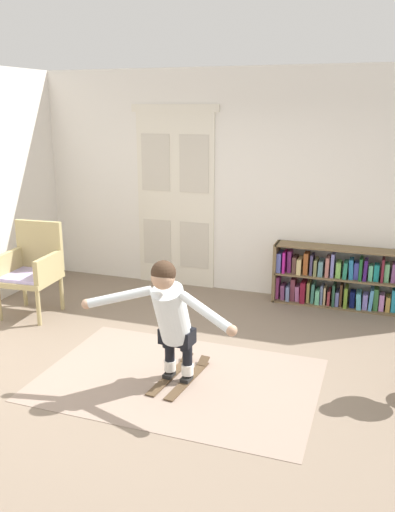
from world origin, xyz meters
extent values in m
plane|color=#7A6958|center=(0.00, 0.00, 0.00)|extent=(7.20, 7.20, 0.00)
cube|color=silver|center=(0.00, 2.60, 1.45)|extent=(6.00, 0.10, 2.90)
cube|color=silver|center=(-1.33, 2.54, 1.18)|extent=(0.55, 0.04, 2.35)
cube|color=beige|center=(-1.33, 2.52, 1.69)|extent=(0.41, 0.01, 0.76)
cube|color=beige|center=(-1.33, 2.52, 0.59)|extent=(0.41, 0.01, 0.64)
cube|color=silver|center=(-0.78, 2.54, 1.18)|extent=(0.55, 0.04, 2.35)
cube|color=beige|center=(-0.78, 2.52, 1.69)|extent=(0.41, 0.01, 0.76)
cube|color=beige|center=(-0.78, 2.52, 0.59)|extent=(0.41, 0.01, 0.64)
cube|color=silver|center=(-1.05, 2.54, 2.40)|extent=(1.22, 0.04, 0.10)
cube|color=gray|center=(-0.01, -0.02, 0.00)|extent=(2.51, 1.69, 0.01)
cube|color=brown|center=(0.39, 2.39, 0.38)|extent=(0.04, 0.30, 0.76)
cube|color=brown|center=(1.18, 2.39, 0.01)|extent=(1.58, 0.30, 0.02)
cube|color=brown|center=(1.18, 2.39, 0.38)|extent=(1.58, 0.30, 0.02)
cube|color=brown|center=(1.18, 2.39, 0.75)|extent=(1.58, 0.30, 0.02)
cube|color=#A73B87|center=(0.43, 2.40, 0.17)|extent=(0.04, 0.17, 0.29)
cube|color=#804173|center=(0.50, 2.40, 0.12)|extent=(0.06, 0.17, 0.19)
cube|color=#6677A7|center=(0.57, 2.39, 0.12)|extent=(0.05, 0.23, 0.19)
cube|color=brown|center=(0.63, 2.39, 0.16)|extent=(0.06, 0.17, 0.29)
cube|color=#AE669C|center=(0.69, 2.40, 0.12)|extent=(0.06, 0.18, 0.20)
cube|color=maroon|center=(0.76, 2.37, 0.16)|extent=(0.06, 0.24, 0.27)
cube|color=tan|center=(0.82, 2.40, 0.15)|extent=(0.04, 0.19, 0.26)
cube|color=#3F8274|center=(0.88, 2.41, 0.15)|extent=(0.04, 0.20, 0.25)
cube|color=#63BD8F|center=(0.94, 2.37, 0.11)|extent=(0.05, 0.20, 0.18)
cube|color=slate|center=(0.99, 2.39, 0.14)|extent=(0.03, 0.20, 0.24)
cube|color=tan|center=(1.03, 2.37, 0.13)|extent=(0.03, 0.16, 0.23)
cube|color=#9C363E|center=(1.08, 2.40, 0.11)|extent=(0.03, 0.22, 0.18)
cube|color=#264F3A|center=(1.14, 2.39, 0.16)|extent=(0.04, 0.24, 0.28)
cube|color=#6C70B9|center=(1.18, 2.40, 0.11)|extent=(0.04, 0.21, 0.18)
cube|color=#4D321F|center=(1.23, 2.41, 0.16)|extent=(0.03, 0.23, 0.29)
cube|color=olive|center=(1.29, 2.37, 0.15)|extent=(0.04, 0.23, 0.26)
cube|color=navy|center=(1.36, 2.39, 0.12)|extent=(0.06, 0.14, 0.20)
cube|color=#54B5CA|center=(1.44, 2.37, 0.12)|extent=(0.07, 0.22, 0.21)
cube|color=#897BD4|center=(1.52, 2.37, 0.12)|extent=(0.06, 0.15, 0.19)
cube|color=#5299D2|center=(1.58, 2.38, 0.15)|extent=(0.06, 0.21, 0.26)
cube|color=#37733C|center=(1.64, 2.39, 0.16)|extent=(0.06, 0.17, 0.27)
cube|color=#BF7CC6|center=(1.71, 2.40, 0.12)|extent=(0.06, 0.16, 0.21)
cube|color=#B18C41|center=(1.78, 2.39, 0.11)|extent=(0.05, 0.17, 0.18)
cube|color=#2DA2CE|center=(1.84, 2.40, 0.16)|extent=(0.05, 0.16, 0.28)
cube|color=#5D67BF|center=(0.44, 2.40, 0.51)|extent=(0.06, 0.24, 0.25)
cube|color=#AF1B8C|center=(0.50, 2.37, 0.52)|extent=(0.03, 0.21, 0.27)
cube|color=#691F5F|center=(0.57, 2.39, 0.53)|extent=(0.05, 0.14, 0.28)
cube|color=#523631|center=(0.63, 2.40, 0.49)|extent=(0.05, 0.21, 0.21)
cube|color=tan|center=(0.70, 2.38, 0.49)|extent=(0.05, 0.23, 0.20)
cube|color=#964D23|center=(0.77, 2.37, 0.53)|extent=(0.06, 0.16, 0.28)
cube|color=#463F69|center=(0.84, 2.39, 0.52)|extent=(0.03, 0.21, 0.26)
cube|color=olive|center=(0.90, 2.38, 0.49)|extent=(0.04, 0.21, 0.20)
cube|color=slate|center=(0.96, 2.39, 0.48)|extent=(0.06, 0.22, 0.19)
cube|color=#AD6962|center=(1.04, 2.38, 0.51)|extent=(0.04, 0.21, 0.25)
cube|color=#7778C5|center=(1.10, 2.41, 0.54)|extent=(0.04, 0.23, 0.30)
cube|color=#76B651|center=(1.17, 2.39, 0.49)|extent=(0.06, 0.18, 0.20)
cube|color=#24795E|center=(1.25, 2.38, 0.49)|extent=(0.05, 0.21, 0.21)
cube|color=teal|center=(1.32, 2.38, 0.51)|extent=(0.06, 0.18, 0.25)
cube|color=#4A4CBD|center=(1.38, 2.40, 0.49)|extent=(0.06, 0.17, 0.21)
cube|color=#1D5C2C|center=(1.43, 2.38, 0.52)|extent=(0.04, 0.21, 0.27)
cube|color=#371767|center=(1.49, 2.38, 0.52)|extent=(0.05, 0.20, 0.26)
cube|color=#5DC391|center=(1.55, 2.39, 0.48)|extent=(0.05, 0.15, 0.19)
cube|color=#177F7F|center=(1.62, 2.38, 0.49)|extent=(0.06, 0.14, 0.21)
cube|color=maroon|center=(1.68, 2.40, 0.53)|extent=(0.03, 0.23, 0.29)
cube|color=#66B67C|center=(1.73, 2.39, 0.50)|extent=(0.05, 0.15, 0.23)
cube|color=#824D8C|center=(1.81, 2.41, 0.50)|extent=(0.05, 0.16, 0.23)
cylinder|color=tan|center=(-1.98, 0.63, 0.21)|extent=(0.05, 0.05, 0.42)
cylinder|color=tan|center=(-2.53, 1.12, 0.21)|extent=(0.05, 0.05, 0.42)
cylinder|color=tan|center=(-2.01, 1.15, 0.21)|extent=(0.05, 0.05, 0.42)
cube|color=tan|center=(-2.26, 0.87, 0.45)|extent=(0.64, 0.64, 0.06)
cube|color=#B8A9E2|center=(-2.26, 0.87, 0.50)|extent=(0.57, 0.57, 0.04)
cube|color=tan|center=(-2.27, 1.14, 0.80)|extent=(0.60, 0.10, 0.60)
cube|color=tan|center=(-2.53, 0.86, 0.62)|extent=(0.09, 0.56, 0.28)
cube|color=tan|center=(-1.99, 0.89, 0.62)|extent=(0.09, 0.56, 0.28)
cube|color=#503C28|center=(-0.10, -0.01, 0.01)|extent=(0.16, 0.77, 0.01)
cube|color=#503C28|center=(-0.07, 0.34, 0.05)|extent=(0.10, 0.12, 0.06)
cube|color=black|center=(-0.11, -0.03, 0.04)|extent=(0.09, 0.13, 0.04)
cube|color=#503C28|center=(0.08, -0.03, 0.01)|extent=(0.16, 0.77, 0.01)
cube|color=#503C28|center=(0.11, 0.32, 0.05)|extent=(0.10, 0.12, 0.06)
cube|color=black|center=(0.07, -0.05, 0.04)|extent=(0.09, 0.13, 0.04)
cylinder|color=white|center=(-0.10, -0.01, 0.13)|extent=(0.12, 0.12, 0.10)
cylinder|color=black|center=(-0.10, -0.01, 0.33)|extent=(0.10, 0.10, 0.30)
cylinder|color=black|center=(-0.11, -0.04, 0.44)|extent=(0.12, 0.12, 0.22)
cylinder|color=white|center=(0.08, -0.03, 0.13)|extent=(0.12, 0.12, 0.10)
cylinder|color=black|center=(0.08, -0.03, 0.33)|extent=(0.10, 0.10, 0.30)
cylinder|color=black|center=(0.07, -0.05, 0.44)|extent=(0.12, 0.12, 0.22)
cube|color=black|center=(-0.02, -0.05, 0.45)|extent=(0.32, 0.21, 0.14)
cylinder|color=silver|center=(-0.03, -0.14, 0.69)|extent=(0.32, 0.47, 0.59)
sphere|color=tan|center=(-0.04, -0.29, 1.06)|extent=(0.22, 0.22, 0.20)
sphere|color=#382619|center=(-0.04, -0.28, 1.10)|extent=(0.23, 0.23, 0.21)
cylinder|color=silver|center=(-0.45, -0.29, 0.85)|extent=(0.58, 0.24, 0.21)
sphere|color=tan|center=(-0.72, -0.37, 0.78)|extent=(0.10, 0.10, 0.09)
cylinder|color=silver|center=(0.36, -0.37, 0.85)|extent=(0.55, 0.34, 0.21)
sphere|color=tan|center=(0.61, -0.50, 0.78)|extent=(0.10, 0.10, 0.09)
camera|label=1|loc=(1.62, -4.14, 2.43)|focal=37.50mm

